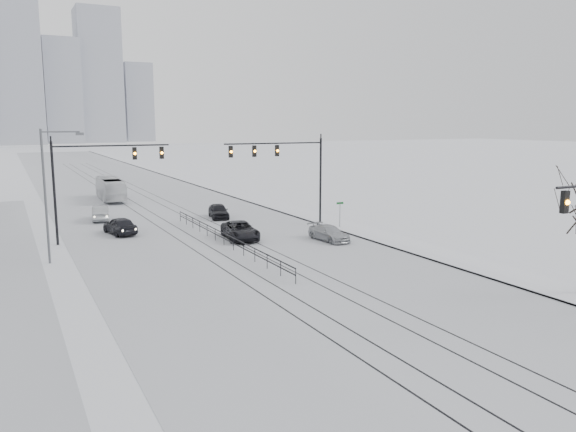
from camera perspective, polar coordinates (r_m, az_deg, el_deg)
The scene contains 16 objects.
road at distance 72.35m, azimuth -14.83°, elevation 1.67°, with size 22.00×260.00×0.02m, color silver.
sidewalk_east at distance 76.25m, azimuth -4.87°, elevation 2.38°, with size 5.00×260.00×0.16m, color white.
curb at distance 75.38m, azimuth -6.60°, elevation 2.26°, with size 0.10×260.00×0.12m, color gray.
tram_rails at distance 53.16m, azimuth -10.28°, elevation -0.86°, with size 5.30×180.00×0.01m.
skyline at distance 285.31m, azimuth -23.41°, elevation 12.93°, with size 96.00×48.00×72.00m.
traffic_mast_ne at distance 50.81m, azimuth 0.06°, elevation 5.35°, with size 9.60×0.37×8.00m.
traffic_mast_nw at distance 46.77m, azimuth -19.12°, elevation 4.25°, with size 9.10×0.37×8.00m.
street_light_west at distance 40.50m, azimuth -23.07°, elevation 2.78°, with size 2.73×0.25×9.00m.
median_fence at distance 43.73m, azimuth -6.53°, elevation -2.30°, with size 0.06×24.00×1.00m.
street_sign at distance 50.47m, azimuth 5.30°, elevation 0.53°, with size 0.70×0.06×2.40m.
sedan_sb_inner at distance 49.81m, azimuth -16.71°, elevation -0.95°, with size 1.76×4.38×1.49m, color black.
sedan_sb_outer at distance 57.48m, azimuth -18.49°, elevation 0.28°, with size 1.53×4.39×1.45m, color #9A9EA2.
sedan_nb_front at distance 45.85m, azimuth -4.88°, elevation -1.49°, with size 2.37×5.15×1.43m, color black.
sedan_nb_right at distance 45.24m, azimuth 4.19°, elevation -1.76°, with size 1.72×4.23×1.23m, color #AAADB2.
sedan_nb_far at distance 56.25m, azimuth -7.07°, elevation 0.50°, with size 1.70×4.23×1.44m, color black.
box_truck at distance 72.29m, azimuth -17.59°, elevation 2.64°, with size 2.34×10.01×2.79m, color white.
Camera 1 is at (-14.78, -10.20, 9.35)m, focal length 35.00 mm.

